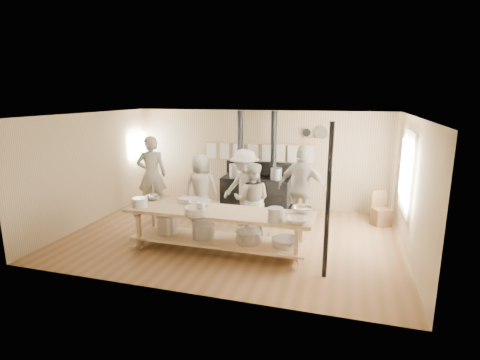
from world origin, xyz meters
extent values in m
plane|color=brown|center=(0.00, 0.00, 0.00)|extent=(7.00, 7.00, 0.00)
plane|color=tan|center=(0.00, 2.50, 1.30)|extent=(7.00, 0.00, 7.00)
plane|color=tan|center=(0.00, -2.50, 1.30)|extent=(7.00, 0.00, 7.00)
plane|color=tan|center=(-3.50, 0.00, 1.30)|extent=(0.00, 5.00, 5.00)
plane|color=tan|center=(3.50, 0.00, 1.30)|extent=(0.00, 5.00, 5.00)
plane|color=#B8AC89|center=(0.00, 0.00, 2.60)|extent=(7.00, 7.00, 0.00)
cube|color=beige|center=(3.47, 0.60, 1.50)|extent=(0.06, 1.35, 1.65)
plane|color=white|center=(3.43, 0.60, 1.50)|extent=(0.00, 1.50, 1.50)
cube|color=beige|center=(3.42, 0.60, 1.50)|extent=(0.02, 0.03, 1.50)
plane|color=white|center=(-3.45, 2.00, 1.60)|extent=(0.00, 0.90, 0.90)
cube|color=black|center=(0.00, 2.10, 0.42)|extent=(1.80, 0.70, 0.85)
cube|color=black|center=(0.00, 2.10, 0.05)|extent=(1.90, 0.75, 0.10)
cube|color=black|center=(0.00, 2.40, 1.05)|extent=(1.80, 0.12, 0.35)
cylinder|color=black|center=(-0.45, 2.15, 1.73)|extent=(0.15, 0.15, 1.75)
cylinder|color=black|center=(0.45, 2.15, 1.73)|extent=(0.15, 0.15, 1.75)
cylinder|color=#B2B2B7|center=(-0.55, 2.10, 1.02)|extent=(0.36, 0.36, 0.34)
cylinder|color=gray|center=(0.55, 2.05, 1.00)|extent=(0.30, 0.30, 0.30)
cylinder|color=#A2835D|center=(0.00, 2.40, 1.72)|extent=(3.00, 0.04, 0.04)
cube|color=silver|center=(-1.35, 2.40, 1.50)|extent=(0.28, 0.01, 0.46)
cube|color=silver|center=(-0.96, 2.40, 1.50)|extent=(0.28, 0.01, 0.46)
cube|color=silver|center=(-0.58, 2.40, 1.50)|extent=(0.28, 0.01, 0.46)
cube|color=silver|center=(-0.19, 2.40, 1.50)|extent=(0.28, 0.01, 0.46)
cube|color=silver|center=(0.19, 2.40, 1.50)|extent=(0.28, 0.01, 0.46)
cube|color=silver|center=(0.58, 2.40, 1.50)|extent=(0.28, 0.01, 0.46)
cube|color=silver|center=(0.96, 2.40, 1.50)|extent=(0.28, 0.01, 0.46)
cube|color=silver|center=(1.35, 2.40, 1.50)|extent=(0.28, 0.01, 0.46)
cube|color=#A2835D|center=(1.40, 2.42, 1.90)|extent=(0.50, 0.14, 0.03)
cylinder|color=black|center=(1.25, 2.44, 2.05)|extent=(0.20, 0.04, 0.20)
cylinder|color=silver|center=(1.62, 2.44, 2.05)|extent=(0.32, 0.03, 0.32)
cube|color=#A2835D|center=(0.00, -0.90, 0.82)|extent=(3.60, 0.90, 0.06)
cube|color=#A2835D|center=(0.00, -0.90, 0.25)|extent=(3.40, 0.80, 0.04)
cube|color=#A2835D|center=(0.00, -0.90, 0.20)|extent=(3.30, 0.06, 0.06)
cube|color=#A2835D|center=(-1.55, -1.20, 0.42)|extent=(0.07, 0.07, 0.85)
cube|color=#A2835D|center=(-1.55, -0.60, 0.42)|extent=(0.07, 0.07, 0.85)
cube|color=#A2835D|center=(1.55, -1.20, 0.42)|extent=(0.07, 0.07, 0.85)
cube|color=#A2835D|center=(1.55, -0.60, 0.42)|extent=(0.07, 0.07, 0.85)
cylinder|color=#B2B2B7|center=(-1.10, -0.90, 0.46)|extent=(0.40, 0.40, 0.38)
cylinder|color=gray|center=(-0.30, -0.90, 0.42)|extent=(0.44, 0.44, 0.30)
cylinder|color=silver|center=(0.60, -0.90, 0.38)|extent=(0.48, 0.48, 0.22)
cylinder|color=silver|center=(1.30, -0.90, 0.34)|extent=(0.52, 0.52, 0.14)
cylinder|color=black|center=(2.05, -1.35, 1.30)|extent=(0.08, 0.08, 2.60)
imported|color=#A4A191|center=(-2.46, 1.00, 1.01)|extent=(0.86, 0.73, 2.01)
imported|color=#A4A191|center=(0.41, 0.09, 0.81)|extent=(0.84, 0.68, 1.62)
imported|color=#A4A191|center=(-0.99, 0.69, 0.82)|extent=(0.84, 0.57, 1.65)
imported|color=#A4A191|center=(1.37, 0.86, 0.95)|extent=(1.18, 0.66, 1.91)
imported|color=#A4A191|center=(0.07, 0.72, 0.90)|extent=(1.33, 1.08, 1.80)
cube|color=#533921|center=(3.15, 1.66, 0.20)|extent=(0.49, 0.49, 0.40)
cube|color=#533921|center=(3.08, 1.81, 0.57)|extent=(0.35, 0.18, 0.44)
imported|color=silver|center=(-0.45, -0.69, 0.90)|extent=(0.46, 0.46, 0.10)
imported|color=silver|center=(-1.55, -0.57, 0.90)|extent=(0.41, 0.41, 0.10)
imported|color=silver|center=(1.55, -1.18, 0.90)|extent=(0.43, 0.43, 0.09)
imported|color=silver|center=(1.55, -0.59, 0.91)|extent=(0.43, 0.43, 0.11)
cube|color=#B2B2B7|center=(-0.71, -0.57, 0.90)|extent=(0.46, 0.31, 0.10)
cylinder|color=silver|center=(-0.31, -1.23, 0.92)|extent=(0.52, 0.52, 0.14)
cylinder|color=gray|center=(1.17, -1.23, 0.98)|extent=(0.34, 0.34, 0.25)
cylinder|color=silver|center=(-1.55, -1.10, 0.94)|extent=(0.37, 0.37, 0.18)
cylinder|color=silver|center=(-0.22, -1.22, 0.97)|extent=(0.16, 0.16, 0.23)
camera|label=1|loc=(2.31, -7.32, 3.00)|focal=28.00mm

